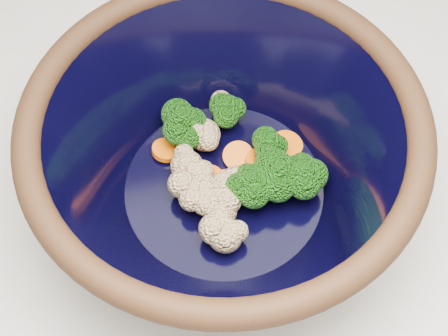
{
  "coord_description": "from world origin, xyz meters",
  "views": [
    {
      "loc": [
        -0.18,
        -0.2,
        1.46
      ],
      "look_at": [
        -0.11,
        0.09,
        0.97
      ],
      "focal_mm": 50.0,
      "sensor_mm": 36.0,
      "label": 1
    }
  ],
  "objects": [
    {
      "name": "mixing_bowl",
      "position": [
        -0.11,
        0.09,
        0.98
      ],
      "size": [
        0.41,
        0.41,
        0.15
      ],
      "rotation": [
        0.0,
        0.0,
        0.26
      ],
      "color": "black",
      "rests_on": "counter"
    },
    {
      "name": "vegetable_pile",
      "position": [
        -0.1,
        0.1,
        0.96
      ],
      "size": [
        0.15,
        0.17,
        0.06
      ],
      "color": "#608442",
      "rests_on": "mixing_bowl"
    }
  ]
}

